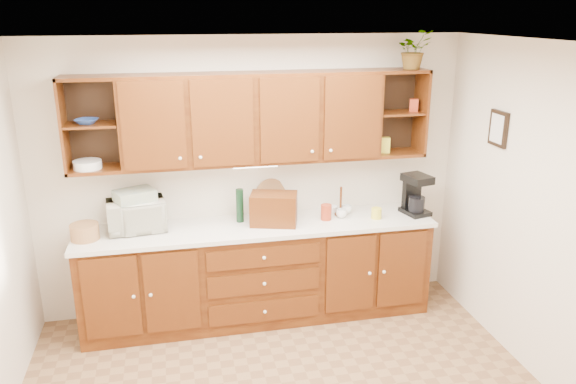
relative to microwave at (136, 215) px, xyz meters
name	(u,v)px	position (x,y,z in m)	size (l,w,h in m)	color
ceiling	(293,46)	(1.07, -1.53, 1.52)	(4.00, 4.00, 0.00)	white
back_wall	(252,177)	(1.07, 0.22, 0.22)	(4.00, 4.00, 0.00)	beige
right_wall	(562,228)	(3.07, -1.53, 0.22)	(3.50, 3.50, 0.00)	beige
base_cabinets	(259,273)	(1.07, -0.08, -0.63)	(3.20, 0.60, 0.90)	#361406
countertop	(258,226)	(1.07, -0.09, -0.16)	(3.24, 0.64, 0.04)	silver
upper_cabinets	(254,118)	(1.08, 0.06, 0.82)	(3.20, 0.33, 0.80)	#361406
undercabinet_light	(255,166)	(1.07, 0.00, 0.39)	(0.40, 0.05, 0.03)	white
framed_picture	(498,129)	(3.05, -0.63, 0.77)	(0.03, 0.24, 0.30)	black
wicker_basket	(85,232)	(-0.43, -0.13, -0.07)	(0.24, 0.24, 0.14)	#A06F42
microwave	(136,215)	(0.00, 0.00, 0.00)	(0.50, 0.34, 0.27)	silver
towel_stack	(135,195)	(0.00, 0.00, 0.19)	(0.33, 0.24, 0.10)	tan
wine_bottle	(240,206)	(0.92, 0.02, 0.02)	(0.07, 0.07, 0.31)	black
woven_tray	(271,213)	(1.24, 0.16, -0.13)	(0.35, 0.35, 0.02)	#A06F42
bread_box	(274,209)	(1.21, -0.11, 0.01)	(0.41, 0.26, 0.29)	#361406
mug_tree	(340,210)	(1.88, -0.01, -0.09)	(0.26, 0.25, 0.28)	#361406
canister_red	(326,212)	(1.71, -0.10, -0.06)	(0.10, 0.10, 0.15)	#A03117
canister_white	(292,209)	(1.41, -0.01, -0.04)	(0.08, 0.08, 0.20)	white
canister_yellow	(376,213)	(2.18, -0.17, -0.09)	(0.10, 0.10, 0.10)	yellow
coffee_maker	(415,195)	(2.59, -0.10, 0.05)	(0.26, 0.31, 0.39)	black
bowl_stack	(87,121)	(-0.33, 0.03, 0.85)	(0.18, 0.18, 0.04)	navy
plate_stack	(87,165)	(-0.36, 0.03, 0.48)	(0.24, 0.24, 0.07)	white
pantry_box_yellow	(385,145)	(2.31, 0.02, 0.52)	(0.08, 0.06, 0.15)	yellow
pantry_box_red	(414,105)	(2.57, 0.03, 0.88)	(0.08, 0.07, 0.12)	#A03117
potted_plant	(414,50)	(2.52, 0.01, 1.39)	(0.31, 0.27, 0.35)	#999999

